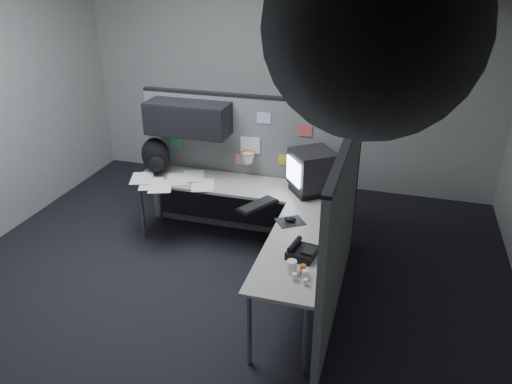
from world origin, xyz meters
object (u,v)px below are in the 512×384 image
(phone, at_px, (302,251))
(keyboard, at_px, (258,205))
(backpack, at_px, (156,156))
(desk, at_px, (253,208))
(monitor, at_px, (312,172))

(phone, bearing_deg, keyboard, 148.86)
(keyboard, distance_m, backpack, 1.43)
(desk, distance_m, phone, 1.17)
(keyboard, relative_size, backpack, 1.14)
(monitor, distance_m, phone, 1.24)
(monitor, relative_size, backpack, 1.37)
(desk, relative_size, backpack, 5.64)
(desk, xyz_separation_m, phone, (0.70, -0.93, 0.16))
(desk, bearing_deg, monitor, 27.98)
(monitor, height_order, keyboard, monitor)
(phone, xyz_separation_m, backpack, (-1.92, 1.24, 0.16))
(backpack, bearing_deg, keyboard, -29.53)
(monitor, height_order, phone, monitor)
(keyboard, bearing_deg, monitor, 31.28)
(keyboard, bearing_deg, desk, 103.36)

